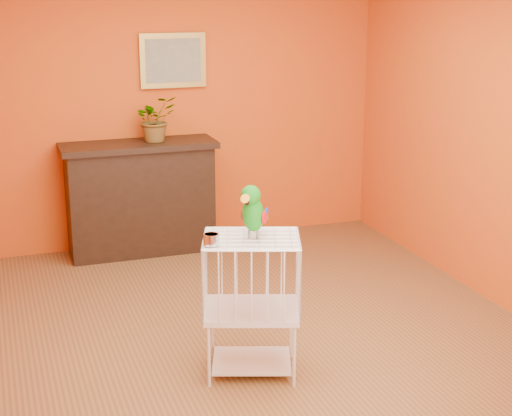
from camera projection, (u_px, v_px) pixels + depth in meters
name	position (u px, v px, depth m)	size (l,w,h in m)	color
ground	(250.00, 331.00, 5.69)	(4.50, 4.50, 0.00)	brown
room_shell	(250.00, 115.00, 5.26)	(4.50, 4.50, 4.50)	#CE4613
console_cabinet	(140.00, 198.00, 7.25)	(1.41, 0.51, 1.04)	black
potted_plant	(156.00, 124.00, 7.10)	(0.37, 0.41, 0.32)	#26722D
framed_picture	(173.00, 60.00, 7.23)	(0.62, 0.04, 0.50)	#B39A40
birdcage	(252.00, 304.00, 4.98)	(0.71, 0.62, 0.91)	silver
feed_cup	(211.00, 239.00, 4.71)	(0.10, 0.10, 0.07)	silver
parrot	(253.00, 211.00, 4.81)	(0.26, 0.28, 0.35)	#59544C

